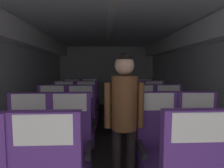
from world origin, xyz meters
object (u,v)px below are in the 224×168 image
(seat_b_left_aisle, at_px, (70,152))
(seat_b_right_window, at_px, (159,150))
(seat_d_left_window, at_px, (64,112))
(seat_e_left_window, at_px, (72,104))
(seat_d_left_aisle, at_px, (86,112))
(seat_d_right_aisle, at_px, (154,111))
(seat_b_right_aisle, at_px, (200,150))
(seat_e_right_aisle, at_px, (145,103))
(seat_e_left_aisle, at_px, (89,104))
(seat_c_right_aisle, at_px, (170,124))
(seat_b_left_window, at_px, (27,153))
(seat_c_left_aisle, at_px, (81,126))
(seat_c_left_window, at_px, (52,126))
(flight_attendant, at_px, (124,109))
(seat_d_right_window, at_px, (133,112))
(seat_e_right_window, at_px, (127,103))
(seat_c_right_window, at_px, (142,125))

(seat_b_left_aisle, height_order, seat_b_right_window, same)
(seat_d_left_window, height_order, seat_e_left_window, same)
(seat_d_left_aisle, height_order, seat_d_right_aisle, same)
(seat_b_right_window, distance_m, seat_d_right_aisle, 1.90)
(seat_b_right_aisle, height_order, seat_e_right_aisle, same)
(seat_b_right_window, distance_m, seat_e_left_aisle, 2.92)
(seat_d_left_window, bearing_deg, seat_e_left_aisle, 62.97)
(seat_b_left_aisle, distance_m, seat_e_left_aisle, 2.75)
(seat_d_right_aisle, bearing_deg, seat_e_left_aisle, 148.28)
(seat_c_right_aisle, distance_m, seat_e_left_aisle, 2.33)
(seat_b_left_window, relative_size, seat_e_left_window, 1.00)
(seat_c_left_aisle, bearing_deg, seat_b_right_window, -42.39)
(seat_c_left_window, relative_size, seat_e_left_aisle, 1.00)
(seat_d_left_window, xyz_separation_m, seat_e_left_aisle, (0.47, 0.91, 0.00))
(seat_b_right_aisle, height_order, seat_c_right_aisle, same)
(seat_c_left_window, xyz_separation_m, seat_c_right_aisle, (1.92, -0.01, 0.00))
(seat_e_left_window, distance_m, flight_attendant, 3.01)
(seat_b_left_aisle, bearing_deg, seat_b_right_aisle, 0.09)
(seat_b_left_window, xyz_separation_m, seat_c_left_window, (-0.00, 0.94, 0.00))
(seat_b_right_aisle, bearing_deg, seat_e_left_window, 125.06)
(seat_c_left_aisle, xyz_separation_m, seat_d_left_aisle, (-0.00, 0.94, 0.00))
(seat_b_right_window, height_order, seat_d_left_window, same)
(seat_b_left_window, distance_m, seat_e_right_aisle, 3.36)
(seat_c_left_window, relative_size, seat_c_left_aisle, 1.00)
(seat_c_left_aisle, xyz_separation_m, seat_d_right_window, (0.99, 0.92, 0.00))
(flight_attendant, bearing_deg, seat_b_right_aisle, 169.49)
(seat_b_left_aisle, height_order, seat_e_left_aisle, same)
(seat_e_left_aisle, height_order, seat_e_right_aisle, same)
(seat_b_left_window, relative_size, seat_b_left_aisle, 1.00)
(seat_b_left_aisle, height_order, seat_d_left_aisle, same)
(seat_d_left_window, distance_m, seat_d_left_aisle, 0.46)
(seat_b_right_window, distance_m, seat_c_right_aisle, 1.03)
(seat_b_left_window, xyz_separation_m, seat_e_right_aisle, (1.93, 2.75, 0.00))
(seat_d_left_aisle, distance_m, seat_e_left_window, 1.01)
(seat_b_right_window, bearing_deg, seat_b_right_aisle, -0.23)
(seat_e_left_window, relative_size, seat_e_right_window, 1.00)
(seat_b_left_aisle, bearing_deg, seat_b_right_window, 0.25)
(seat_b_right_aisle, distance_m, seat_d_left_window, 2.67)
(seat_c_right_aisle, xyz_separation_m, seat_d_left_window, (-1.92, 0.91, 0.00))
(seat_b_left_aisle, relative_size, seat_c_right_window, 1.00)
(seat_c_left_window, relative_size, seat_c_right_window, 1.00)
(seat_c_left_aisle, bearing_deg, seat_d_right_aisle, 32.40)
(seat_b_left_aisle, relative_size, seat_e_left_aisle, 1.00)
(seat_b_right_window, bearing_deg, seat_c_left_window, 147.46)
(seat_b_right_aisle, xyz_separation_m, seat_d_right_window, (-0.48, 1.83, 0.00))
(seat_c_left_window, bearing_deg, seat_b_right_aisle, -25.80)
(seat_c_right_window, relative_size, seat_d_left_window, 1.00)
(seat_d_right_aisle, bearing_deg, seat_c_right_aisle, -90.29)
(seat_c_right_window, distance_m, seat_e_left_window, 2.35)
(seat_b_right_aisle, bearing_deg, seat_e_right_aisle, 90.03)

